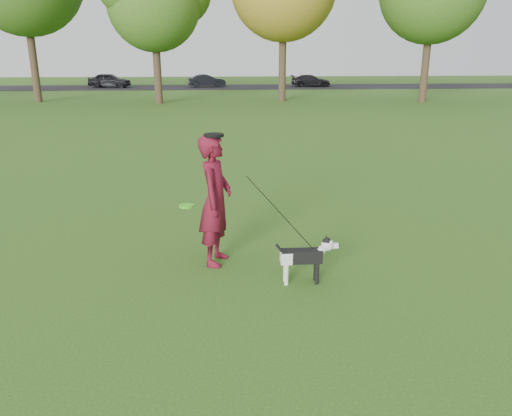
{
  "coord_description": "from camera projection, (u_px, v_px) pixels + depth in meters",
  "views": [
    {
      "loc": [
        -0.12,
        -7.21,
        3.2
      ],
      "look_at": [
        0.39,
        -0.1,
        0.95
      ],
      "focal_mm": 35.0,
      "sensor_mm": 36.0,
      "label": 1
    }
  ],
  "objects": [
    {
      "name": "road",
      "position": [
        221.0,
        87.0,
        45.87
      ],
      "size": [
        120.0,
        7.0,
        0.02
      ],
      "primitive_type": "cube",
      "color": "black",
      "rests_on": "ground"
    },
    {
      "name": "ground",
      "position": [
        231.0,
        264.0,
        7.83
      ],
      "size": [
        120.0,
        120.0,
        0.0
      ],
      "primitive_type": "plane",
      "color": "#285116",
      "rests_on": "ground"
    },
    {
      "name": "man",
      "position": [
        215.0,
        201.0,
        7.62
      ],
      "size": [
        0.65,
        0.84,
        2.03
      ],
      "primitive_type": "imported",
      "rotation": [
        0.0,
        0.0,
        1.32
      ],
      "color": "#5B0D21",
      "rests_on": "ground"
    },
    {
      "name": "car_left",
      "position": [
        110.0,
        80.0,
        45.0
      ],
      "size": [
        3.89,
        1.94,
        1.27
      ],
      "primitive_type": "imported",
      "rotation": [
        0.0,
        0.0,
        1.45
      ],
      "color": "black",
      "rests_on": "road"
    },
    {
      "name": "dog",
      "position": [
        306.0,
        255.0,
        7.09
      ],
      "size": [
        0.92,
        0.18,
        0.7
      ],
      "color": "black",
      "rests_on": "ground"
    },
    {
      "name": "car_right",
      "position": [
        311.0,
        81.0,
        46.27
      ],
      "size": [
        3.69,
        1.56,
        1.06
      ],
      "primitive_type": "imported",
      "rotation": [
        0.0,
        0.0,
        1.55
      ],
      "color": "black",
      "rests_on": "road"
    },
    {
      "name": "man_held_items",
      "position": [
        280.0,
        213.0,
        7.28
      ],
      "size": [
        1.97,
        0.98,
        1.57
      ],
      "color": "#44DA1B",
      "rests_on": "ground"
    },
    {
      "name": "car_mid",
      "position": [
        207.0,
        81.0,
        45.61
      ],
      "size": [
        3.52,
        1.59,
        1.12
      ],
      "primitive_type": "imported",
      "rotation": [
        0.0,
        0.0,
        1.69
      ],
      "color": "black",
      "rests_on": "road"
    }
  ]
}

